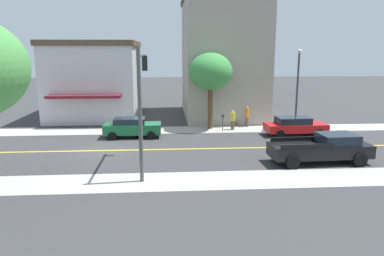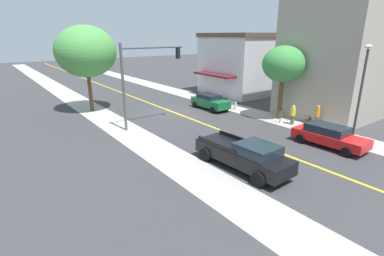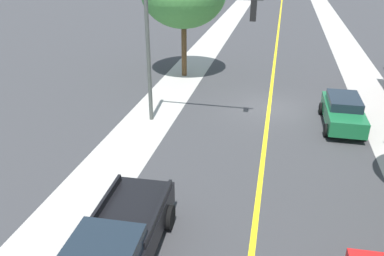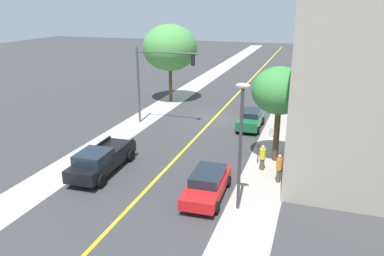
% 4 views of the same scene
% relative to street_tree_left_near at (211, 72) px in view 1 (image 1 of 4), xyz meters
% --- Properties ---
extents(ground_plane, '(140.00, 140.00, 0.00)m').
position_rel_street_tree_left_near_xyz_m(ground_plane, '(6.47, -7.86, -4.78)').
color(ground_plane, '#38383A').
extents(sidewalk_left, '(2.73, 126.00, 0.01)m').
position_rel_street_tree_left_near_xyz_m(sidewalk_left, '(0.33, -7.86, -4.78)').
color(sidewalk_left, '#ADA8A0').
rests_on(sidewalk_left, ground).
extents(sidewalk_right, '(2.73, 126.00, 0.01)m').
position_rel_street_tree_left_near_xyz_m(sidewalk_right, '(12.61, -7.86, -4.78)').
color(sidewalk_right, '#ADA8A0').
rests_on(sidewalk_right, ground).
extents(road_centerline_stripe, '(0.20, 126.00, 0.00)m').
position_rel_street_tree_left_near_xyz_m(road_centerline_stripe, '(6.47, -7.86, -4.78)').
color(road_centerline_stripe, yellow).
rests_on(road_centerline_stripe, ground).
extents(corner_shop_building, '(10.78, 8.52, 7.42)m').
position_rel_street_tree_left_near_xyz_m(corner_shop_building, '(-6.63, -10.67, -1.06)').
color(corner_shop_building, silver).
rests_on(corner_shop_building, ground).
extents(tan_rowhouse, '(11.66, 7.75, 11.80)m').
position_rel_street_tree_left_near_xyz_m(tan_rowhouse, '(-6.65, 1.92, 1.13)').
color(tan_rowhouse, '#A39989').
rests_on(tan_rowhouse, ground).
extents(street_tree_left_near, '(3.61, 3.61, 6.36)m').
position_rel_street_tree_left_near_xyz_m(street_tree_left_near, '(0.00, 0.00, 0.00)').
color(street_tree_left_near, brown).
rests_on(street_tree_left_near, ground).
extents(fire_hydrant, '(0.44, 0.24, 0.76)m').
position_rel_street_tree_left_near_xyz_m(fire_hydrant, '(0.84, -4.66, -4.41)').
color(fire_hydrant, silver).
rests_on(fire_hydrant, ground).
extents(parking_meter, '(0.12, 0.18, 1.39)m').
position_rel_street_tree_left_near_xyz_m(parking_meter, '(1.02, 0.93, -3.87)').
color(parking_meter, '#4C4C51').
rests_on(parking_meter, ground).
extents(traffic_light_mast, '(5.49, 0.32, 6.63)m').
position_rel_street_tree_left_near_xyz_m(traffic_light_mast, '(10.83, -4.96, -0.30)').
color(traffic_light_mast, '#474C47').
rests_on(traffic_light_mast, ground).
extents(street_lamp, '(0.70, 0.36, 6.62)m').
position_rel_street_tree_left_near_xyz_m(street_lamp, '(1.07, 7.03, -0.71)').
color(street_lamp, '#38383D').
rests_on(street_lamp, ground).
extents(red_sedan_left_curb, '(2.18, 4.79, 1.45)m').
position_rel_street_tree_left_near_xyz_m(red_sedan_left_curb, '(2.94, 6.33, -4.02)').
color(red_sedan_left_curb, red).
rests_on(red_sedan_left_curb, ground).
extents(green_sedan_left_curb, '(1.98, 4.31, 1.51)m').
position_rel_street_tree_left_near_xyz_m(green_sedan_left_curb, '(2.79, -6.32, -3.98)').
color(green_sedan_left_curb, '#196638').
rests_on(green_sedan_left_curb, ground).
extents(black_pickup_truck, '(2.38, 5.93, 1.72)m').
position_rel_street_tree_left_near_xyz_m(black_pickup_truck, '(10.07, 5.46, -3.90)').
color(black_pickup_truck, black).
rests_on(black_pickup_truck, ground).
extents(pedestrian_orange_shirt, '(0.33, 0.33, 1.76)m').
position_rel_street_tree_left_near_xyz_m(pedestrian_orange_shirt, '(-0.58, 3.31, -3.84)').
color(pedestrian_orange_shirt, brown).
rests_on(pedestrian_orange_shirt, ground).
extents(pedestrian_yellow_shirt, '(0.38, 0.38, 1.66)m').
position_rel_street_tree_left_near_xyz_m(pedestrian_yellow_shirt, '(0.60, 1.84, -3.92)').
color(pedestrian_yellow_shirt, brown).
rests_on(pedestrian_yellow_shirt, ground).
extents(small_dog, '(0.80, 0.52, 0.60)m').
position_rel_street_tree_left_near_xyz_m(small_dog, '(-0.82, 2.45, -4.38)').
color(small_dog, '#4C3828').
rests_on(small_dog, ground).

